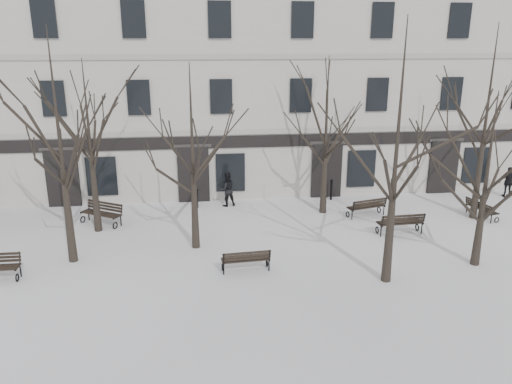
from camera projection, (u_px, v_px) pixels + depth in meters
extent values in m
plane|color=white|center=(287.00, 262.00, 18.90)|extent=(100.00, 100.00, 0.00)
cube|color=#BBB5AD|center=(251.00, 85.00, 29.64)|extent=(40.00, 10.00, 11.00)
cube|color=#9D9990|center=(261.00, 132.00, 25.42)|extent=(40.00, 0.12, 0.25)
cube|color=#9D9990|center=(261.00, 57.00, 24.33)|extent=(40.00, 0.12, 0.25)
cube|color=black|center=(261.00, 141.00, 25.55)|extent=(40.00, 0.10, 0.60)
cube|color=black|center=(63.00, 178.00, 24.91)|extent=(1.60, 0.22, 2.90)
cube|color=#2D2B28|center=(59.00, 149.00, 24.43)|extent=(1.90, 0.08, 0.18)
cube|color=black|center=(102.00, 176.00, 25.12)|extent=(1.50, 0.14, 2.00)
cube|color=black|center=(194.00, 175.00, 25.63)|extent=(1.60, 0.22, 2.90)
cube|color=#2D2B28|center=(193.00, 146.00, 25.15)|extent=(1.90, 0.08, 0.18)
cube|color=black|center=(230.00, 172.00, 25.84)|extent=(1.50, 0.14, 2.00)
cube|color=black|center=(326.00, 171.00, 26.41)|extent=(1.60, 0.22, 2.90)
cube|color=#2D2B28|center=(328.00, 143.00, 25.93)|extent=(1.90, 0.08, 0.18)
cube|color=black|center=(361.00, 169.00, 26.61)|extent=(1.50, 0.14, 2.00)
cube|color=black|center=(443.00, 167.00, 27.13)|extent=(1.60, 0.22, 2.90)
cube|color=#2D2B28|center=(447.00, 140.00, 26.65)|extent=(1.90, 0.08, 0.18)
cube|color=black|center=(476.00, 165.00, 27.33)|extent=(1.50, 0.14, 2.00)
cube|color=black|center=(53.00, 99.00, 23.76)|extent=(1.10, 0.14, 1.70)
cube|color=black|center=(44.00, 19.00, 22.71)|extent=(1.10, 0.14, 1.70)
cube|color=black|center=(139.00, 97.00, 24.21)|extent=(1.10, 0.14, 1.70)
cube|color=black|center=(134.00, 19.00, 23.15)|extent=(1.10, 0.14, 1.70)
cube|color=black|center=(221.00, 96.00, 24.65)|extent=(1.10, 0.14, 1.70)
cube|color=black|center=(220.00, 20.00, 23.60)|extent=(1.10, 0.14, 1.70)
cube|color=black|center=(301.00, 95.00, 25.09)|extent=(1.10, 0.14, 1.70)
cube|color=black|center=(303.00, 20.00, 24.04)|extent=(1.10, 0.14, 1.70)
cube|color=black|center=(377.00, 94.00, 25.54)|extent=(1.10, 0.14, 1.70)
cube|color=black|center=(382.00, 20.00, 24.48)|extent=(1.10, 0.14, 1.70)
cube|color=black|center=(451.00, 94.00, 25.98)|extent=(1.10, 0.14, 1.70)
cube|color=black|center=(460.00, 21.00, 24.92)|extent=(1.10, 0.14, 1.70)
cone|color=black|center=(68.00, 216.00, 18.52)|extent=(0.34, 0.34, 3.61)
cone|color=black|center=(195.00, 211.00, 19.87)|extent=(0.34, 0.34, 3.08)
cone|color=black|center=(390.00, 231.00, 16.95)|extent=(0.34, 0.34, 3.71)
cone|color=black|center=(479.00, 231.00, 18.37)|extent=(0.34, 0.34, 2.71)
cone|color=black|center=(95.00, 197.00, 21.61)|extent=(0.34, 0.34, 3.11)
cone|color=black|center=(324.00, 182.00, 23.95)|extent=(0.34, 0.34, 3.12)
cone|color=black|center=(478.00, 180.00, 23.10)|extent=(0.34, 0.34, 3.70)
torus|color=black|center=(17.00, 278.00, 17.39)|extent=(0.05, 0.30, 0.30)
cylinder|color=black|center=(21.00, 271.00, 17.71)|extent=(0.05, 0.05, 0.46)
cube|color=black|center=(18.00, 267.00, 17.47)|extent=(0.06, 0.56, 0.05)
cylinder|color=black|center=(20.00, 259.00, 17.66)|extent=(0.04, 0.15, 0.51)
torus|color=black|center=(267.00, 263.00, 18.51)|extent=(0.07, 0.29, 0.28)
cylinder|color=black|center=(269.00, 265.00, 18.16)|extent=(0.05, 0.05, 0.44)
cube|color=black|center=(268.00, 258.00, 18.26)|extent=(0.09, 0.54, 0.05)
torus|color=black|center=(222.00, 267.00, 18.21)|extent=(0.07, 0.29, 0.28)
cylinder|color=black|center=(224.00, 269.00, 17.86)|extent=(0.05, 0.05, 0.44)
cube|color=black|center=(223.00, 261.00, 17.96)|extent=(0.09, 0.54, 0.05)
cube|color=black|center=(245.00, 257.00, 18.30)|extent=(1.76, 0.22, 0.03)
cube|color=black|center=(245.00, 258.00, 18.18)|extent=(1.76, 0.22, 0.03)
cube|color=black|center=(246.00, 260.00, 18.05)|extent=(1.76, 0.22, 0.03)
cube|color=black|center=(247.00, 261.00, 17.92)|extent=(1.76, 0.22, 0.03)
cube|color=black|center=(247.00, 259.00, 17.84)|extent=(1.76, 0.17, 0.09)
cube|color=black|center=(247.00, 256.00, 17.79)|extent=(1.76, 0.17, 0.09)
cube|color=black|center=(247.00, 253.00, 17.74)|extent=(1.76, 0.17, 0.09)
cylinder|color=black|center=(270.00, 256.00, 17.96)|extent=(0.05, 0.14, 0.49)
cylinder|color=black|center=(224.00, 259.00, 17.66)|extent=(0.05, 0.14, 0.49)
torus|color=black|center=(417.00, 227.00, 22.01)|extent=(0.07, 0.32, 0.32)
cylinder|color=black|center=(422.00, 229.00, 21.61)|extent=(0.06, 0.06, 0.50)
cube|color=black|center=(420.00, 222.00, 21.72)|extent=(0.09, 0.61, 0.06)
torus|color=black|center=(377.00, 230.00, 21.71)|extent=(0.07, 0.32, 0.32)
cylinder|color=black|center=(381.00, 231.00, 21.31)|extent=(0.06, 0.06, 0.50)
cube|color=black|center=(379.00, 224.00, 21.42)|extent=(0.09, 0.61, 0.06)
cube|color=black|center=(397.00, 221.00, 21.80)|extent=(1.98, 0.20, 0.04)
cube|color=black|center=(399.00, 222.00, 21.65)|extent=(1.98, 0.20, 0.04)
cube|color=black|center=(401.00, 223.00, 21.51)|extent=(1.98, 0.20, 0.04)
cube|color=black|center=(402.00, 224.00, 21.36)|extent=(1.98, 0.20, 0.04)
cube|color=black|center=(403.00, 221.00, 21.28)|extent=(1.98, 0.14, 0.10)
cube|color=black|center=(403.00, 219.00, 21.22)|extent=(1.98, 0.14, 0.10)
cube|color=black|center=(404.00, 216.00, 21.16)|extent=(1.98, 0.14, 0.10)
cylinder|color=black|center=(424.00, 219.00, 21.39)|extent=(0.05, 0.16, 0.55)
cylinder|color=black|center=(383.00, 222.00, 21.09)|extent=(0.05, 0.16, 0.55)
torus|color=black|center=(83.00, 219.00, 22.99)|extent=(0.22, 0.30, 0.32)
cylinder|color=black|center=(89.00, 215.00, 23.31)|extent=(0.06, 0.06, 0.50)
cube|color=black|center=(85.00, 211.00, 23.06)|extent=(0.37, 0.55, 0.06)
torus|color=black|center=(115.00, 225.00, 22.23)|extent=(0.22, 0.30, 0.32)
cylinder|color=black|center=(121.00, 221.00, 22.55)|extent=(0.06, 0.06, 0.50)
cube|color=black|center=(118.00, 217.00, 22.30)|extent=(0.37, 0.55, 0.06)
cube|color=black|center=(97.00, 215.00, 22.46)|extent=(1.75, 1.13, 0.04)
cube|color=black|center=(100.00, 214.00, 22.60)|extent=(1.75, 1.13, 0.04)
cube|color=black|center=(102.00, 213.00, 22.73)|extent=(1.75, 1.13, 0.04)
cube|color=black|center=(104.00, 212.00, 22.87)|extent=(1.75, 1.13, 0.04)
cube|color=black|center=(105.00, 209.00, 22.86)|extent=(1.72, 1.08, 0.10)
cube|color=black|center=(105.00, 206.00, 22.84)|extent=(1.72, 1.08, 0.10)
cube|color=black|center=(105.00, 203.00, 22.83)|extent=(1.72, 1.08, 0.10)
cylinder|color=black|center=(89.00, 205.00, 23.24)|extent=(0.12, 0.16, 0.55)
cylinder|color=black|center=(121.00, 210.00, 22.49)|extent=(0.12, 0.16, 0.55)
torus|color=black|center=(379.00, 210.00, 24.30)|extent=(0.13, 0.31, 0.30)
cylinder|color=black|center=(384.00, 210.00, 23.94)|extent=(0.05, 0.05, 0.47)
cube|color=black|center=(382.00, 205.00, 24.04)|extent=(0.20, 0.57, 0.05)
torus|color=black|center=(348.00, 214.00, 23.67)|extent=(0.13, 0.31, 0.30)
cylinder|color=black|center=(352.00, 215.00, 23.31)|extent=(0.05, 0.05, 0.47)
cube|color=black|center=(350.00, 209.00, 23.40)|extent=(0.20, 0.57, 0.05)
cube|color=black|center=(363.00, 205.00, 23.92)|extent=(1.84, 0.59, 0.04)
cube|color=black|center=(365.00, 206.00, 23.79)|extent=(1.84, 0.59, 0.04)
cube|color=black|center=(367.00, 207.00, 23.66)|extent=(1.84, 0.59, 0.04)
cube|color=black|center=(369.00, 208.00, 23.53)|extent=(1.84, 0.59, 0.04)
cube|color=black|center=(369.00, 205.00, 23.45)|extent=(1.82, 0.53, 0.09)
cube|color=black|center=(370.00, 203.00, 23.40)|extent=(1.82, 0.53, 0.09)
cube|color=black|center=(370.00, 201.00, 23.34)|extent=(1.82, 0.53, 0.09)
cylinder|color=black|center=(385.00, 202.00, 23.74)|extent=(0.08, 0.16, 0.52)
cylinder|color=black|center=(354.00, 207.00, 23.10)|extent=(0.08, 0.16, 0.52)
torus|color=black|center=(497.00, 220.00, 22.98)|extent=(0.28, 0.10, 0.27)
cylinder|color=black|center=(491.00, 219.00, 22.86)|extent=(0.05, 0.05, 0.42)
cube|color=black|center=(495.00, 214.00, 22.85)|extent=(0.51, 0.15, 0.05)
torus|color=black|center=(472.00, 209.00, 24.43)|extent=(0.28, 0.10, 0.27)
cylinder|color=black|center=(467.00, 208.00, 24.30)|extent=(0.05, 0.05, 0.42)
cube|color=black|center=(470.00, 204.00, 24.29)|extent=(0.51, 0.15, 0.05)
cube|color=black|center=(486.00, 208.00, 23.63)|extent=(0.44, 1.67, 0.03)
cube|color=black|center=(483.00, 208.00, 23.58)|extent=(0.44, 1.67, 0.03)
cube|color=black|center=(481.00, 209.00, 23.54)|extent=(0.44, 1.67, 0.03)
cube|color=black|center=(479.00, 209.00, 23.50)|extent=(0.44, 1.67, 0.03)
cube|color=black|center=(479.00, 207.00, 23.46)|extent=(0.39, 1.66, 0.08)
cube|color=black|center=(478.00, 204.00, 23.42)|extent=(0.39, 1.66, 0.08)
cube|color=black|center=(478.00, 202.00, 23.38)|extent=(0.39, 1.66, 0.08)
cylinder|color=black|center=(491.00, 211.00, 22.72)|extent=(0.14, 0.06, 0.47)
cylinder|color=black|center=(466.00, 201.00, 24.16)|extent=(0.14, 0.06, 0.47)
cylinder|color=black|center=(197.00, 199.00, 24.94)|extent=(0.11, 0.11, 0.89)
sphere|color=black|center=(197.00, 190.00, 24.80)|extent=(0.13, 0.13, 0.13)
cylinder|color=black|center=(331.00, 190.00, 26.18)|extent=(0.12, 0.12, 1.01)
sphere|color=black|center=(332.00, 181.00, 26.03)|extent=(0.14, 0.14, 0.14)
imported|color=black|center=(227.00, 206.00, 25.36)|extent=(0.98, 0.84, 1.75)
imported|color=black|center=(506.00, 197.00, 26.79)|extent=(1.02, 0.56, 1.65)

